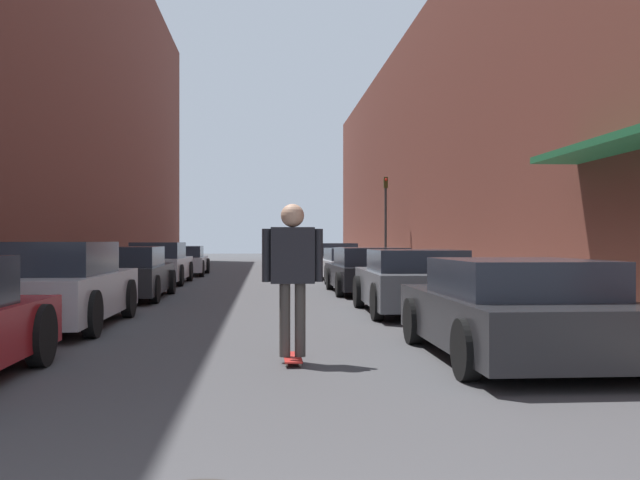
% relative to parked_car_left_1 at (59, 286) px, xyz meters
% --- Properties ---
extents(ground, '(112.22, 112.22, 0.00)m').
position_rel_parked_car_left_1_xyz_m(ground, '(3.16, 9.87, -0.68)').
color(ground, '#424244').
extents(curb_strip_left, '(1.80, 51.01, 0.12)m').
position_rel_parked_car_left_1_xyz_m(curb_strip_left, '(-1.94, 14.97, -0.62)').
color(curb_strip_left, '#A3A099').
rests_on(curb_strip_left, ground).
extents(curb_strip_right, '(1.80, 51.01, 0.12)m').
position_rel_parked_car_left_1_xyz_m(curb_strip_right, '(8.25, 14.97, -0.62)').
color(curb_strip_right, '#A3A099').
rests_on(curb_strip_right, ground).
extents(building_row_left, '(4.90, 51.01, 15.08)m').
position_rel_parked_car_left_1_xyz_m(building_row_left, '(-4.84, 14.97, 6.86)').
color(building_row_left, brown).
rests_on(building_row_left, ground).
extents(building_row_right, '(4.90, 51.01, 10.01)m').
position_rel_parked_car_left_1_xyz_m(building_row_right, '(11.15, 14.97, 4.32)').
color(building_row_right, brown).
rests_on(building_row_right, ground).
extents(parked_car_left_1, '(1.89, 4.52, 1.41)m').
position_rel_parked_car_left_1_xyz_m(parked_car_left_1, '(0.00, 0.00, 0.00)').
color(parked_car_left_1, '#B7B7BC').
rests_on(parked_car_left_1, ground).
extents(parked_car_left_2, '(1.91, 4.66, 1.28)m').
position_rel_parked_car_left_1_xyz_m(parked_car_left_2, '(0.02, 5.77, -0.06)').
color(parked_car_left_2, '#232326').
rests_on(parked_car_left_2, ground).
extents(parked_car_left_3, '(1.85, 4.59, 1.37)m').
position_rel_parked_car_left_1_xyz_m(parked_car_left_3, '(-0.10, 11.84, -0.02)').
color(parked_car_left_3, '#B7B7BC').
rests_on(parked_car_left_3, ground).
extents(parked_car_left_4, '(1.99, 4.43, 1.20)m').
position_rel_parked_car_left_1_xyz_m(parked_car_left_4, '(-0.02, 17.69, -0.09)').
color(parked_car_left_4, '#B7B7BC').
rests_on(parked_car_left_4, ground).
extents(parked_car_right_0, '(2.07, 4.20, 1.21)m').
position_rel_parked_car_left_1_xyz_m(parked_car_right_0, '(6.37, -3.63, -0.09)').
color(parked_car_right_0, '#232326').
rests_on(parked_car_right_0, ground).
extents(parked_car_right_1, '(2.01, 4.08, 1.25)m').
position_rel_parked_car_left_1_xyz_m(parked_car_right_1, '(6.29, 1.78, -0.06)').
color(parked_car_right_1, '#515459').
rests_on(parked_car_right_1, ground).
extents(parked_car_right_2, '(2.09, 4.50, 1.24)m').
position_rel_parked_car_left_1_xyz_m(parked_car_right_2, '(6.21, 7.20, -0.08)').
color(parked_car_right_2, black).
rests_on(parked_car_right_2, ground).
extents(parked_car_right_3, '(2.04, 4.57, 1.17)m').
position_rel_parked_car_left_1_xyz_m(parked_car_right_3, '(6.34, 12.41, -0.11)').
color(parked_car_right_3, '#B7B7BC').
rests_on(parked_car_right_3, ground).
extents(parked_car_right_4, '(1.86, 4.49, 1.32)m').
position_rel_parked_car_left_1_xyz_m(parked_car_right_4, '(6.41, 18.18, -0.05)').
color(parked_car_right_4, gray).
rests_on(parked_car_right_4, ground).
extents(skateboarder, '(0.71, 0.78, 1.86)m').
position_rel_parked_car_left_1_xyz_m(skateboarder, '(3.70, -3.68, 0.47)').
color(skateboarder, '#B2231E').
rests_on(skateboarder, ground).
extents(traffic_light, '(0.16, 0.22, 3.89)m').
position_rel_parked_car_left_1_xyz_m(traffic_light, '(8.26, 16.56, 1.81)').
color(traffic_light, '#2D2D2D').
rests_on(traffic_light, curb_strip_right).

